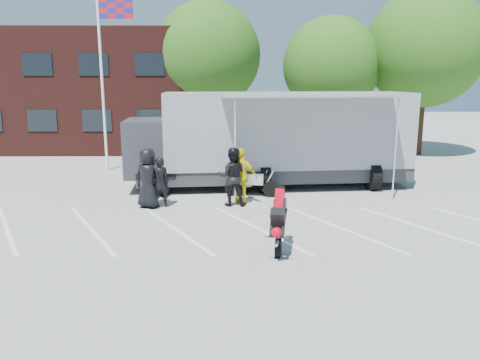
{
  "coord_description": "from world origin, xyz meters",
  "views": [
    {
      "loc": [
        -0.47,
        -11.89,
        4.21
      ],
      "look_at": [
        -0.3,
        1.61,
        1.3
      ],
      "focal_mm": 35.0,
      "sensor_mm": 36.0,
      "label": 1
    }
  ],
  "objects_px": {
    "transporter_truck": "(273,186)",
    "spectator_leather_a": "(148,178)",
    "flagpole": "(106,60)",
    "parked_motorcycle": "(252,196)",
    "spectator_hivis": "(241,176)",
    "tree_right": "(425,48)",
    "spectator_leather_b": "(160,182)",
    "spectator_leather_c": "(232,177)",
    "tree_left": "(207,55)",
    "tree_mid": "(331,66)",
    "stunt_bike_rider": "(280,248)"
  },
  "relations": [
    {
      "from": "tree_left",
      "to": "parked_motorcycle",
      "type": "height_order",
      "value": "tree_left"
    },
    {
      "from": "tree_left",
      "to": "transporter_truck",
      "type": "bearing_deg",
      "value": -71.8
    },
    {
      "from": "transporter_truck",
      "to": "spectator_leather_a",
      "type": "bearing_deg",
      "value": -149.12
    },
    {
      "from": "tree_right",
      "to": "spectator_leather_b",
      "type": "height_order",
      "value": "tree_right"
    },
    {
      "from": "tree_left",
      "to": "spectator_leather_b",
      "type": "height_order",
      "value": "tree_left"
    },
    {
      "from": "flagpole",
      "to": "tree_left",
      "type": "relative_size",
      "value": 0.93
    },
    {
      "from": "flagpole",
      "to": "transporter_truck",
      "type": "relative_size",
      "value": 0.69
    },
    {
      "from": "spectator_leather_b",
      "to": "spectator_hivis",
      "type": "relative_size",
      "value": 0.88
    },
    {
      "from": "stunt_bike_rider",
      "to": "parked_motorcycle",
      "type": "bearing_deg",
      "value": 105.53
    },
    {
      "from": "spectator_leather_c",
      "to": "tree_mid",
      "type": "bearing_deg",
      "value": -112.04
    },
    {
      "from": "flagpole",
      "to": "spectator_hivis",
      "type": "xyz_separation_m",
      "value": [
        6.02,
        -6.25,
        -4.08
      ]
    },
    {
      "from": "tree_mid",
      "to": "spectator_leather_a",
      "type": "height_order",
      "value": "tree_mid"
    },
    {
      "from": "stunt_bike_rider",
      "to": "spectator_leather_b",
      "type": "distance_m",
      "value": 5.45
    },
    {
      "from": "tree_mid",
      "to": "spectator_leather_b",
      "type": "distance_m",
      "value": 14.68
    },
    {
      "from": "tree_right",
      "to": "parked_motorcycle",
      "type": "distance_m",
      "value": 15.02
    },
    {
      "from": "spectator_leather_a",
      "to": "spectator_leather_c",
      "type": "xyz_separation_m",
      "value": [
        2.8,
        0.24,
        -0.01
      ]
    },
    {
      "from": "flagpole",
      "to": "spectator_leather_a",
      "type": "bearing_deg",
      "value": -66.43
    },
    {
      "from": "spectator_leather_a",
      "to": "transporter_truck",
      "type": "bearing_deg",
      "value": -122.35
    },
    {
      "from": "tree_right",
      "to": "stunt_bike_rider",
      "type": "distance_m",
      "value": 18.69
    },
    {
      "from": "tree_right",
      "to": "spectator_leather_b",
      "type": "bearing_deg",
      "value": -139.28
    },
    {
      "from": "transporter_truck",
      "to": "spectator_hivis",
      "type": "xyz_separation_m",
      "value": [
        -1.33,
        -2.79,
        0.97
      ]
    },
    {
      "from": "flagpole",
      "to": "tree_left",
      "type": "distance_m",
      "value": 7.37
    },
    {
      "from": "tree_left",
      "to": "tree_mid",
      "type": "relative_size",
      "value": 1.13
    },
    {
      "from": "spectator_leather_b",
      "to": "spectator_leather_c",
      "type": "xyz_separation_m",
      "value": [
        2.42,
        0.21,
        0.14
      ]
    },
    {
      "from": "flagpole",
      "to": "parked_motorcycle",
      "type": "distance_m",
      "value": 9.71
    },
    {
      "from": "spectator_leather_a",
      "to": "spectator_leather_b",
      "type": "distance_m",
      "value": 0.41
    },
    {
      "from": "spectator_hivis",
      "to": "tree_right",
      "type": "bearing_deg",
      "value": -111.21
    },
    {
      "from": "tree_mid",
      "to": "stunt_bike_rider",
      "type": "relative_size",
      "value": 4.24
    },
    {
      "from": "transporter_truck",
      "to": "stunt_bike_rider",
      "type": "distance_m",
      "value": 7.15
    },
    {
      "from": "stunt_bike_rider",
      "to": "spectator_leather_b",
      "type": "bearing_deg",
      "value": 142.77
    },
    {
      "from": "parked_motorcycle",
      "to": "spectator_leather_c",
      "type": "xyz_separation_m",
      "value": [
        -0.72,
        -1.21,
        0.99
      ]
    },
    {
      "from": "spectator_leather_b",
      "to": "spectator_hivis",
      "type": "height_order",
      "value": "spectator_hivis"
    },
    {
      "from": "stunt_bike_rider",
      "to": "spectator_leather_c",
      "type": "bearing_deg",
      "value": 116.55
    },
    {
      "from": "transporter_truck",
      "to": "spectator_leather_c",
      "type": "distance_m",
      "value": 3.54
    },
    {
      "from": "flagpole",
      "to": "spectator_leather_a",
      "type": "distance_m",
      "value": 8.34
    },
    {
      "from": "tree_left",
      "to": "transporter_truck",
      "type": "relative_size",
      "value": 0.74
    },
    {
      "from": "tree_right",
      "to": "transporter_truck",
      "type": "relative_size",
      "value": 0.78
    },
    {
      "from": "spectator_leather_a",
      "to": "tree_mid",
      "type": "bearing_deg",
      "value": -103.72
    },
    {
      "from": "spectator_leather_b",
      "to": "tree_mid",
      "type": "bearing_deg",
      "value": -138.55
    },
    {
      "from": "spectator_hivis",
      "to": "stunt_bike_rider",
      "type": "bearing_deg",
      "value": 124.21
    },
    {
      "from": "transporter_truck",
      "to": "spectator_leather_c",
      "type": "bearing_deg",
      "value": -123.99
    },
    {
      "from": "tree_left",
      "to": "spectator_leather_a",
      "type": "bearing_deg",
      "value": -95.98
    },
    {
      "from": "tree_right",
      "to": "parked_motorcycle",
      "type": "height_order",
      "value": "tree_right"
    },
    {
      "from": "tree_mid",
      "to": "parked_motorcycle",
      "type": "relative_size",
      "value": 3.75
    },
    {
      "from": "tree_right",
      "to": "transporter_truck",
      "type": "bearing_deg",
      "value": -138.12
    },
    {
      "from": "spectator_leather_b",
      "to": "spectator_leather_c",
      "type": "relative_size",
      "value": 0.86
    },
    {
      "from": "tree_mid",
      "to": "tree_right",
      "type": "xyz_separation_m",
      "value": [
        5.0,
        -0.5,
        0.93
      ]
    },
    {
      "from": "tree_mid",
      "to": "stunt_bike_rider",
      "type": "distance_m",
      "value": 16.93
    },
    {
      "from": "stunt_bike_rider",
      "to": "spectator_leather_a",
      "type": "height_order",
      "value": "spectator_leather_a"
    },
    {
      "from": "tree_left",
      "to": "spectator_leather_c",
      "type": "relative_size",
      "value": 4.35
    }
  ]
}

